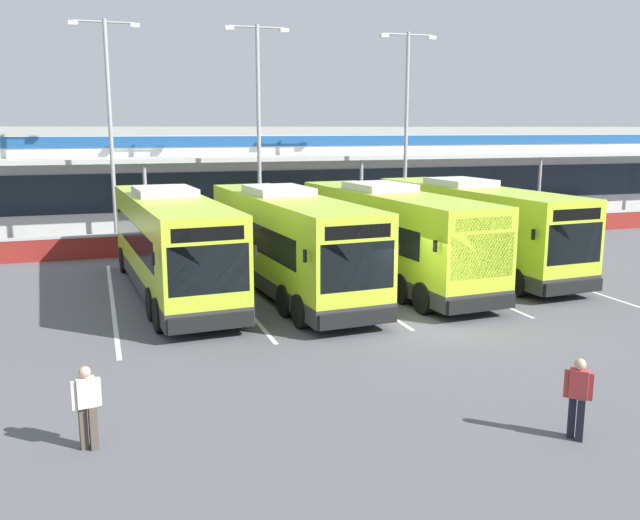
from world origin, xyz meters
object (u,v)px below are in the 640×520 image
(coach_bus_centre, at_px, (390,236))
(coach_bus_left_centre, at_px, (287,243))
(pedestrian_in_dark_coat, at_px, (578,396))
(lamp_post_east, at_px, (406,121))
(lamp_post_west, at_px, (110,120))
(coach_bus_leftmost, at_px, (171,245))
(coach_bus_right_centre, at_px, (472,228))
(pedestrian_child, at_px, (87,405))
(lamp_post_centre, at_px, (259,121))

(coach_bus_centre, bearing_deg, coach_bus_left_centre, -175.89)
(pedestrian_in_dark_coat, height_order, lamp_post_east, lamp_post_east)
(coach_bus_left_centre, height_order, lamp_post_west, lamp_post_west)
(lamp_post_west, bearing_deg, lamp_post_east, -1.67)
(pedestrian_in_dark_coat, bearing_deg, coach_bus_leftmost, 112.91)
(coach_bus_right_centre, xyz_separation_m, pedestrian_in_dark_coat, (-6.43, -14.78, -0.91))
(coach_bus_left_centre, height_order, lamp_post_east, lamp_post_east)
(coach_bus_left_centre, height_order, pedestrian_child, coach_bus_left_centre)
(coach_bus_right_centre, distance_m, pedestrian_child, 19.68)
(pedestrian_child, bearing_deg, pedestrian_in_dark_coat, -15.70)
(coach_bus_left_centre, relative_size, pedestrian_in_dark_coat, 7.59)
(coach_bus_leftmost, bearing_deg, pedestrian_in_dark_coat, -67.09)
(lamp_post_centre, relative_size, lamp_post_east, 1.00)
(coach_bus_leftmost, height_order, coach_bus_right_centre, same)
(coach_bus_leftmost, height_order, lamp_post_centre, lamp_post_centre)
(pedestrian_child, bearing_deg, coach_bus_right_centre, 38.62)
(pedestrian_in_dark_coat, xyz_separation_m, lamp_post_centre, (-0.41, 24.47, 5.42))
(coach_bus_right_centre, height_order, lamp_post_west, lamp_post_west)
(lamp_post_east, bearing_deg, coach_bus_centre, -117.87)
(pedestrian_in_dark_coat, distance_m, lamp_post_west, 26.77)
(coach_bus_left_centre, distance_m, coach_bus_centre, 4.23)
(pedestrian_child, bearing_deg, lamp_post_east, 52.63)
(coach_bus_left_centre, bearing_deg, coach_bus_centre, 4.11)
(coach_bus_right_centre, height_order, lamp_post_east, lamp_post_east)
(coach_bus_centre, xyz_separation_m, pedestrian_in_dark_coat, (-2.22, -13.77, -0.91))
(coach_bus_right_centre, relative_size, lamp_post_west, 1.12)
(coach_bus_right_centre, bearing_deg, coach_bus_leftmost, -178.15)
(coach_bus_leftmost, height_order, coach_bus_left_centre, same)
(coach_bus_leftmost, relative_size, lamp_post_east, 1.12)
(coach_bus_leftmost, xyz_separation_m, coach_bus_centre, (8.29, -0.60, 0.00))
(lamp_post_west, distance_m, lamp_post_east, 15.62)
(coach_bus_right_centre, height_order, pedestrian_in_dark_coat, coach_bus_right_centre)
(pedestrian_child, height_order, lamp_post_east, lamp_post_east)
(lamp_post_west, distance_m, lamp_post_centre, 7.28)
(coach_bus_centre, distance_m, lamp_post_east, 13.07)
(coach_bus_left_centre, height_order, pedestrian_in_dark_coat, coach_bus_left_centre)
(coach_bus_left_centre, relative_size, lamp_post_west, 1.12)
(coach_bus_leftmost, bearing_deg, coach_bus_right_centre, 1.85)
(coach_bus_left_centre, bearing_deg, lamp_post_west, 115.99)
(coach_bus_right_centre, xyz_separation_m, lamp_post_west, (-14.09, 10.30, 4.50))
(coach_bus_centre, bearing_deg, coach_bus_right_centre, 13.45)
(pedestrian_in_dark_coat, bearing_deg, pedestrian_child, 164.30)
(coach_bus_left_centre, xyz_separation_m, pedestrian_in_dark_coat, (2.00, -13.47, -0.91))
(pedestrian_in_dark_coat, distance_m, lamp_post_east, 26.43)
(coach_bus_left_centre, bearing_deg, pedestrian_child, -122.29)
(coach_bus_right_centre, bearing_deg, lamp_post_west, 143.84)
(coach_bus_left_centre, height_order, coach_bus_centre, same)
(pedestrian_in_dark_coat, distance_m, pedestrian_child, 9.28)
(coach_bus_leftmost, distance_m, pedestrian_child, 12.24)
(coach_bus_leftmost, relative_size, lamp_post_centre, 1.12)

